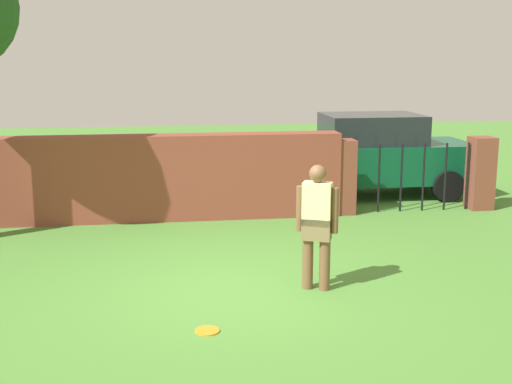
{
  "coord_description": "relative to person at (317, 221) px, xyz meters",
  "views": [
    {
      "loc": [
        -0.82,
        -8.24,
        3.0
      ],
      "look_at": [
        0.57,
        1.36,
        1.0
      ],
      "focal_mm": 47.9,
      "sensor_mm": 36.0,
      "label": 1
    }
  ],
  "objects": [
    {
      "name": "frisbee_orange",
      "position": [
        -1.49,
        -1.17,
        -0.89
      ],
      "size": [
        0.27,
        0.27,
        0.02
      ],
      "primitive_type": "cylinder",
      "color": "orange",
      "rests_on": "ground"
    },
    {
      "name": "ground_plane",
      "position": [
        -1.14,
        0.07,
        -0.9
      ],
      "size": [
        40.0,
        40.0,
        0.0
      ],
      "primitive_type": "plane",
      "color": "#4C8433"
    },
    {
      "name": "fence_gate",
      "position": [
        2.82,
        4.04,
        -0.2
      ],
      "size": [
        3.19,
        0.44,
        1.4
      ],
      "color": "brown",
      "rests_on": "ground"
    },
    {
      "name": "person",
      "position": [
        0.0,
        0.0,
        0.0
      ],
      "size": [
        0.5,
        0.34,
        1.62
      ],
      "rotation": [
        0.0,
        0.0,
        -0.4
      ],
      "color": "brown",
      "rests_on": "ground"
    },
    {
      "name": "car",
      "position": [
        2.48,
        5.57,
        -0.04
      ],
      "size": [
        4.21,
        1.93,
        1.72
      ],
      "rotation": [
        0.0,
        0.0,
        0.0
      ],
      "color": "#0C4C2D",
      "rests_on": "ground"
    },
    {
      "name": "brick_wall",
      "position": [
        -2.64,
        4.04,
        -0.12
      ],
      "size": [
        7.97,
        0.5,
        1.55
      ],
      "primitive_type": "cube",
      "color": "brown",
      "rests_on": "ground"
    }
  ]
}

